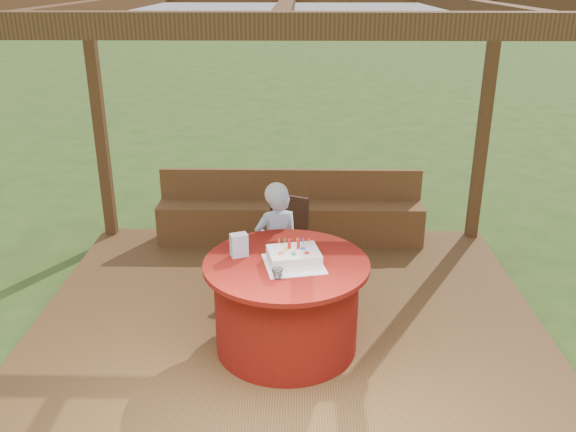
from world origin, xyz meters
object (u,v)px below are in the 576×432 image
(bench, at_px, (290,218))
(table, at_px, (286,304))
(elderly_woman, at_px, (277,243))
(gift_bag, at_px, (239,245))
(birthday_cake, at_px, (294,257))
(chair, at_px, (285,236))
(drinking_glass, at_px, (278,274))

(bench, relative_size, table, 2.28)
(elderly_woman, relative_size, gift_bag, 6.17)
(table, relative_size, birthday_cake, 2.50)
(chair, bearing_deg, table, -88.03)
(elderly_woman, height_order, birthday_cake, elderly_woman)
(birthday_cake, xyz_separation_m, gift_bag, (-0.44, 0.14, 0.04))
(table, xyz_separation_m, drinking_glass, (-0.06, -0.28, 0.42))
(table, bearing_deg, birthday_cake, -33.97)
(bench, height_order, chair, chair)
(chair, relative_size, elderly_woman, 0.73)
(elderly_woman, bearing_deg, drinking_glass, -87.64)
(elderly_woman, xyz_separation_m, gift_bag, (-0.28, -0.64, 0.27))
(elderly_woman, distance_m, gift_bag, 0.75)
(bench, bearing_deg, chair, -92.44)
(birthday_cake, height_order, gift_bag, birthday_cake)
(chair, distance_m, elderly_woman, 0.47)
(bench, height_order, gift_bag, gift_bag)
(chair, distance_m, birthday_cake, 1.29)
(elderly_woman, height_order, drinking_glass, elderly_woman)
(table, bearing_deg, drinking_glass, -101.92)
(bench, distance_m, birthday_cake, 2.28)
(birthday_cake, height_order, drinking_glass, birthday_cake)
(elderly_woman, relative_size, drinking_glass, 13.67)
(table, bearing_deg, gift_bag, 164.75)
(bench, xyz_separation_m, birthday_cake, (0.06, -2.20, 0.56))
(chair, distance_m, drinking_glass, 1.51)
(chair, xyz_separation_m, birthday_cake, (0.10, -1.23, 0.36))
(gift_bag, bearing_deg, elderly_woman, 44.81)
(drinking_glass, bearing_deg, table, 78.08)
(gift_bag, height_order, drinking_glass, gift_bag)
(birthday_cake, relative_size, drinking_glass, 6.14)
(birthday_cake, xyz_separation_m, drinking_glass, (-0.12, -0.24, -0.02))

